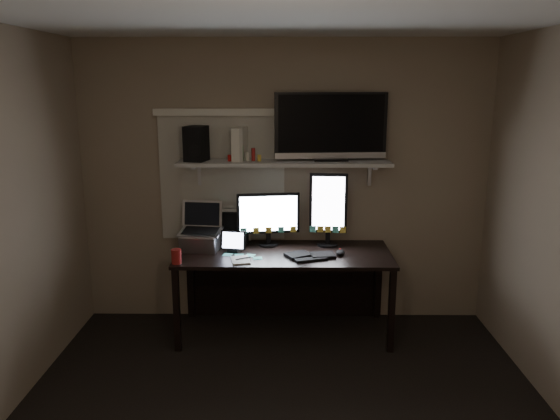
{
  "coord_description": "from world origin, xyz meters",
  "views": [
    {
      "loc": [
        0.01,
        -2.97,
        2.14
      ],
      "look_at": [
        -0.03,
        1.25,
        1.14
      ],
      "focal_mm": 35.0,
      "sensor_mm": 36.0,
      "label": 1
    }
  ],
  "objects_px": {
    "keyboard": "(310,255)",
    "game_console": "(240,144)",
    "desk": "(284,267)",
    "cup": "(176,256)",
    "laptop": "(200,227)",
    "mouse": "(340,252)",
    "monitor_landscape": "(268,219)",
    "tablet": "(233,241)",
    "speaker": "(196,144)",
    "tv": "(331,127)",
    "monitor_portrait": "(328,209)"
  },
  "relations": [
    {
      "from": "tablet",
      "to": "game_console",
      "type": "height_order",
      "value": "game_console"
    },
    {
      "from": "keyboard",
      "to": "mouse",
      "type": "relative_size",
      "value": 3.5
    },
    {
      "from": "desk",
      "to": "monitor_landscape",
      "type": "bearing_deg",
      "value": 149.06
    },
    {
      "from": "desk",
      "to": "tv",
      "type": "distance_m",
      "value": 1.28
    },
    {
      "from": "monitor_landscape",
      "to": "game_console",
      "type": "bearing_deg",
      "value": 166.46
    },
    {
      "from": "keyboard",
      "to": "cup",
      "type": "relative_size",
      "value": 3.48
    },
    {
      "from": "laptop",
      "to": "game_console",
      "type": "relative_size",
      "value": 1.42
    },
    {
      "from": "desk",
      "to": "keyboard",
      "type": "distance_m",
      "value": 0.37
    },
    {
      "from": "keyboard",
      "to": "monitor_landscape",
      "type": "bearing_deg",
      "value": 119.89
    },
    {
      "from": "tablet",
      "to": "tv",
      "type": "xyz_separation_m",
      "value": [
        0.82,
        0.23,
        0.94
      ]
    },
    {
      "from": "keyboard",
      "to": "tv",
      "type": "distance_m",
      "value": 1.09
    },
    {
      "from": "monitor_portrait",
      "to": "tv",
      "type": "xyz_separation_m",
      "value": [
        0.01,
        0.02,
        0.71
      ]
    },
    {
      "from": "monitor_portrait",
      "to": "game_console",
      "type": "relative_size",
      "value": 2.34
    },
    {
      "from": "keyboard",
      "to": "tablet",
      "type": "xyz_separation_m",
      "value": [
        -0.65,
        0.12,
        0.08
      ]
    },
    {
      "from": "mouse",
      "to": "tv",
      "type": "height_order",
      "value": "tv"
    },
    {
      "from": "keyboard",
      "to": "tablet",
      "type": "bearing_deg",
      "value": 150.9
    },
    {
      "from": "monitor_landscape",
      "to": "desk",
      "type": "bearing_deg",
      "value": -38.89
    },
    {
      "from": "tv",
      "to": "speaker",
      "type": "relative_size",
      "value": 3.23
    },
    {
      "from": "mouse",
      "to": "monitor_landscape",
      "type": "bearing_deg",
      "value": 164.03
    },
    {
      "from": "speaker",
      "to": "cup",
      "type": "bearing_deg",
      "value": -88.16
    },
    {
      "from": "mouse",
      "to": "laptop",
      "type": "relative_size",
      "value": 0.29
    },
    {
      "from": "desk",
      "to": "mouse",
      "type": "height_order",
      "value": "mouse"
    },
    {
      "from": "laptop",
      "to": "tv",
      "type": "bearing_deg",
      "value": 15.36
    },
    {
      "from": "mouse",
      "to": "laptop",
      "type": "height_order",
      "value": "laptop"
    },
    {
      "from": "cup",
      "to": "tv",
      "type": "bearing_deg",
      "value": 23.08
    },
    {
      "from": "monitor_landscape",
      "to": "game_console",
      "type": "distance_m",
      "value": 0.69
    },
    {
      "from": "desk",
      "to": "cup",
      "type": "xyz_separation_m",
      "value": [
        -0.85,
        -0.42,
        0.23
      ]
    },
    {
      "from": "tablet",
      "to": "cup",
      "type": "xyz_separation_m",
      "value": [
        -0.42,
        -0.3,
        -0.04
      ]
    },
    {
      "from": "tablet",
      "to": "laptop",
      "type": "bearing_deg",
      "value": 177.27
    },
    {
      "from": "monitor_portrait",
      "to": "mouse",
      "type": "bearing_deg",
      "value": -67.52
    },
    {
      "from": "tv",
      "to": "game_console",
      "type": "xyz_separation_m",
      "value": [
        -0.77,
        -0.01,
        -0.14
      ]
    },
    {
      "from": "tablet",
      "to": "laptop",
      "type": "height_order",
      "value": "laptop"
    },
    {
      "from": "monitor_portrait",
      "to": "keyboard",
      "type": "xyz_separation_m",
      "value": [
        -0.16,
        -0.32,
        -0.31
      ]
    },
    {
      "from": "keyboard",
      "to": "game_console",
      "type": "height_order",
      "value": "game_console"
    },
    {
      "from": "laptop",
      "to": "game_console",
      "type": "bearing_deg",
      "value": 31.91
    },
    {
      "from": "monitor_portrait",
      "to": "speaker",
      "type": "xyz_separation_m",
      "value": [
        -1.12,
        -0.02,
        0.57
      ]
    },
    {
      "from": "laptop",
      "to": "desk",
      "type": "bearing_deg",
      "value": 10.84
    },
    {
      "from": "desk",
      "to": "game_console",
      "type": "distance_m",
      "value": 1.14
    },
    {
      "from": "desk",
      "to": "monitor_portrait",
      "type": "distance_m",
      "value": 0.64
    },
    {
      "from": "laptop",
      "to": "cup",
      "type": "relative_size",
      "value": 3.4
    },
    {
      "from": "monitor_landscape",
      "to": "game_console",
      "type": "relative_size",
      "value": 1.95
    },
    {
      "from": "tablet",
      "to": "speaker",
      "type": "distance_m",
      "value": 0.88
    },
    {
      "from": "keyboard",
      "to": "game_console",
      "type": "xyz_separation_m",
      "value": [
        -0.6,
        0.34,
        0.88
      ]
    },
    {
      "from": "monitor_portrait",
      "to": "cup",
      "type": "bearing_deg",
      "value": -152.74
    },
    {
      "from": "monitor_landscape",
      "to": "monitor_portrait",
      "type": "relative_size",
      "value": 0.83
    },
    {
      "from": "laptop",
      "to": "speaker",
      "type": "height_order",
      "value": "speaker"
    },
    {
      "from": "mouse",
      "to": "game_console",
      "type": "height_order",
      "value": "game_console"
    },
    {
      "from": "laptop",
      "to": "mouse",
      "type": "bearing_deg",
      "value": 0.52
    },
    {
      "from": "tv",
      "to": "tablet",
      "type": "bearing_deg",
      "value": -169.74
    },
    {
      "from": "laptop",
      "to": "game_console",
      "type": "height_order",
      "value": "game_console"
    }
  ]
}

